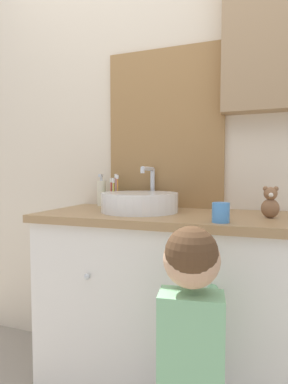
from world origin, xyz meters
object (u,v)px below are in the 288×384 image
(child_figure, at_px, (191,339))
(drinking_cup, at_px, (221,213))
(soap_dispenser, at_px, (102,193))
(sink_basin, at_px, (140,201))
(teddy_bear, at_px, (270,203))
(toothbrush_holder, at_px, (115,198))

(child_figure, bearing_deg, drinking_cup, 77.53)
(drinking_cup, bearing_deg, soap_dispenser, 151.07)
(sink_basin, relative_size, teddy_bear, 3.22)
(soap_dispenser, bearing_deg, teddy_bear, -12.50)
(toothbrush_holder, xyz_separation_m, teddy_bear, (0.79, -0.18, 0.01))
(child_figure, relative_size, teddy_bear, 6.93)
(toothbrush_holder, bearing_deg, teddy_bear, -12.89)
(toothbrush_holder, xyz_separation_m, child_figure, (0.55, -0.64, -0.37))
(soap_dispenser, height_order, child_figure, soap_dispenser)
(child_figure, relative_size, drinking_cup, 12.17)
(sink_basin, relative_size, child_figure, 0.46)
(child_figure, bearing_deg, teddy_bear, 61.97)
(soap_dispenser, relative_size, teddy_bear, 1.38)
(soap_dispenser, height_order, drinking_cup, soap_dispenser)
(teddy_bear, bearing_deg, soap_dispenser, 167.50)
(soap_dispenser, bearing_deg, sink_basin, -30.21)
(toothbrush_holder, relative_size, drinking_cup, 2.44)
(sink_basin, height_order, teddy_bear, sink_basin)
(toothbrush_holder, bearing_deg, child_figure, -49.57)
(soap_dispenser, relative_size, drinking_cup, 2.42)
(child_figure, bearing_deg, soap_dispenser, 134.11)
(toothbrush_holder, distance_m, child_figure, 0.92)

